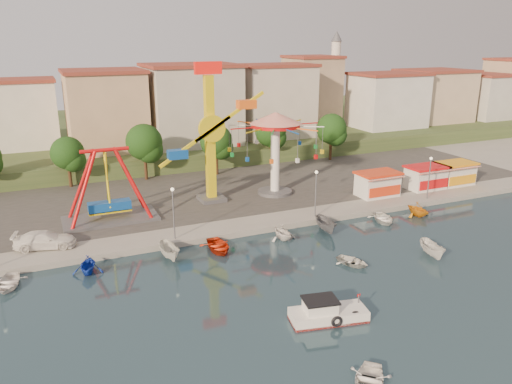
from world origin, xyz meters
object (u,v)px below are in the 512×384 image
cabin_motorboat (327,314)px  pirate_ship_ride (108,187)px  rowboat_a (353,261)px  van (45,240)px  skiff (432,250)px  kamikaze_tower (214,138)px  wave_swinger (275,135)px

cabin_motorboat → pirate_ship_ride: bearing=124.6°
pirate_ship_ride → cabin_motorboat: 28.88m
rowboat_a → van: bearing=127.0°
pirate_ship_ride → van: (-6.77, -5.33, -2.99)m
rowboat_a → cabin_motorboat: bearing=-159.3°
cabin_motorboat → skiff: (14.87, 5.51, 0.19)m
kamikaze_tower → rowboat_a: bearing=-74.7°
skiff → van: 36.49m
wave_swinger → pirate_ship_ride: bearing=-175.8°
kamikaze_tower → cabin_motorboat: 29.10m
cabin_motorboat → van: bearing=142.1°
kamikaze_tower → skiff: size_ratio=4.49×
cabin_motorboat → van: size_ratio=1.05×
wave_swinger → van: (-27.47, -6.84, -6.79)m
pirate_ship_ride → skiff: pirate_ship_ride is taller
wave_swinger → cabin_motorboat: 30.24m
kamikaze_tower → van: kamikaze_tower is taller
cabin_motorboat → van: (-18.20, 20.90, 0.88)m
wave_swinger → skiff: 24.12m
cabin_motorboat → rowboat_a: bearing=55.9°
wave_swinger → rowboat_a: bearing=-96.1°
rowboat_a → pirate_ship_ride: bearing=109.7°
cabin_motorboat → skiff: bearing=31.4°
kamikaze_tower → cabin_motorboat: (-1.36, -27.99, -7.83)m
cabin_motorboat → van: van is taller
kamikaze_tower → cabin_motorboat: kamikaze_tower is taller
van → rowboat_a: bearing=-106.4°
rowboat_a → skiff: 7.96m
kamikaze_tower → van: bearing=-160.1°
pirate_ship_ride → wave_swinger: (20.70, 1.50, 3.80)m
skiff → van: (-33.07, 15.39, 0.70)m
kamikaze_tower → pirate_ship_ride: bearing=-172.2°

